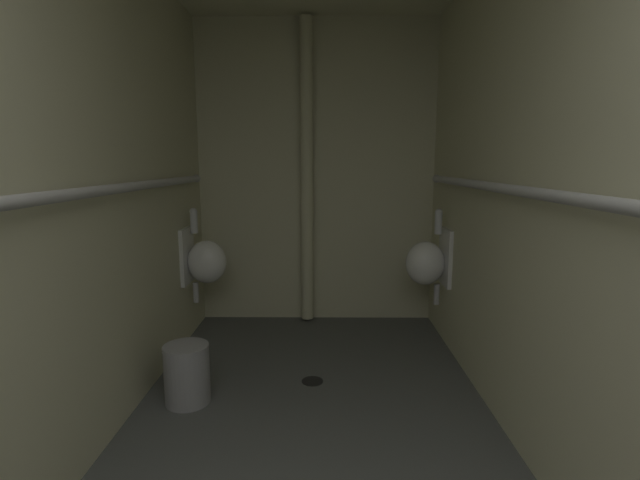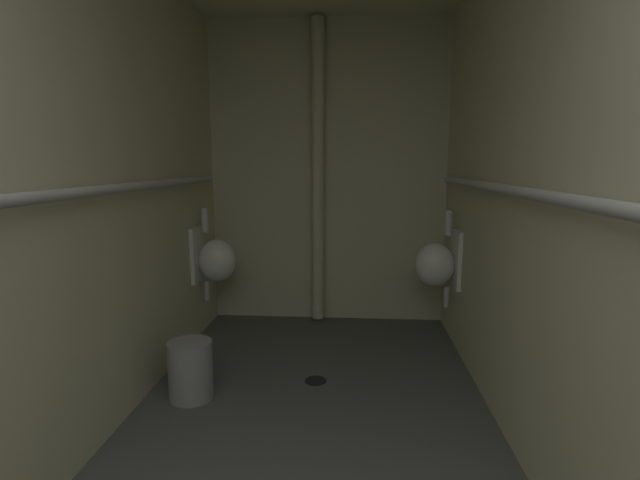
% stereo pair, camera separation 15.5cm
% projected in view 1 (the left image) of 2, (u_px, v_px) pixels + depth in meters
% --- Properties ---
extents(floor, '(2.17, 4.27, 0.08)m').
position_uv_depth(floor, '(310.00, 470.00, 2.20)').
color(floor, '#4C4F4C').
rests_on(floor, ground).
extents(wall_left, '(0.06, 4.27, 2.60)m').
position_uv_depth(wall_left, '(63.00, 188.00, 1.98)').
color(wall_left, beige).
rests_on(wall_left, ground).
extents(wall_right, '(0.06, 4.27, 2.60)m').
position_uv_depth(wall_right, '(556.00, 188.00, 1.96)').
color(wall_right, beige).
rests_on(wall_right, ground).
extents(wall_back, '(2.17, 0.06, 2.60)m').
position_uv_depth(wall_back, '(316.00, 175.00, 4.05)').
color(wall_back, beige).
rests_on(wall_back, ground).
extents(urinal_left_mid, '(0.32, 0.30, 0.76)m').
position_uv_depth(urinal_left_mid, '(204.00, 260.00, 3.63)').
color(urinal_left_mid, white).
extents(urinal_right_mid, '(0.32, 0.30, 0.76)m').
position_uv_depth(urinal_right_mid, '(428.00, 262.00, 3.59)').
color(urinal_right_mid, white).
extents(supply_pipe_left, '(0.06, 3.60, 0.06)m').
position_uv_depth(supply_pipe_left, '(85.00, 193.00, 1.99)').
color(supply_pipe_left, '#B2B2B2').
extents(supply_pipe_right, '(0.06, 3.52, 0.06)m').
position_uv_depth(supply_pipe_right, '(534.00, 193.00, 1.97)').
color(supply_pipe_right, '#B2B2B2').
extents(standpipe_back_wall, '(0.11, 0.11, 2.55)m').
position_uv_depth(standpipe_back_wall, '(307.00, 175.00, 3.94)').
color(standpipe_back_wall, beige).
rests_on(standpipe_back_wall, ground).
extents(floor_drain, '(0.14, 0.14, 0.01)m').
position_uv_depth(floor_drain, '(312.00, 381.00, 3.00)').
color(floor_drain, black).
rests_on(floor_drain, ground).
extents(waste_bin, '(0.26, 0.26, 0.35)m').
position_uv_depth(waste_bin, '(187.00, 374.00, 2.72)').
color(waste_bin, gray).
rests_on(waste_bin, ground).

